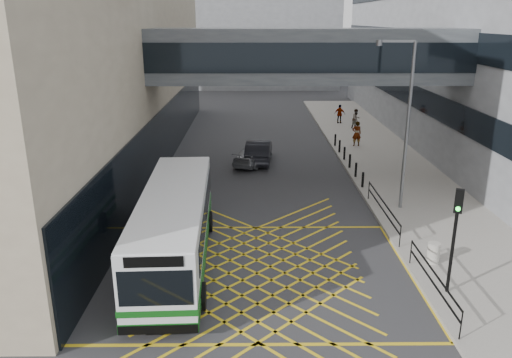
{
  "coord_description": "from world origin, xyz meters",
  "views": [
    {
      "loc": [
        -0.17,
        -17.46,
        9.5
      ],
      "look_at": [
        0.0,
        4.0,
        2.6
      ],
      "focal_mm": 35.0,
      "sensor_mm": 36.0,
      "label": 1
    }
  ],
  "objects_px": {
    "car_silver": "(253,155)",
    "traffic_light": "(455,226)",
    "car_white": "(169,263)",
    "car_dark": "(259,151)",
    "pedestrian_c": "(340,114)",
    "pedestrian_a": "(357,134)",
    "litter_bin": "(433,253)",
    "pedestrian_b": "(356,119)",
    "bus": "(175,225)",
    "street_lamp": "(404,116)"
  },
  "relations": [
    {
      "from": "car_dark",
      "to": "pedestrian_c",
      "type": "height_order",
      "value": "pedestrian_c"
    },
    {
      "from": "car_silver",
      "to": "pedestrian_c",
      "type": "bearing_deg",
      "value": -100.43
    },
    {
      "from": "car_dark",
      "to": "street_lamp",
      "type": "bearing_deg",
      "value": 131.8
    },
    {
      "from": "bus",
      "to": "pedestrian_b",
      "type": "relative_size",
      "value": 6.33
    },
    {
      "from": "traffic_light",
      "to": "pedestrian_c",
      "type": "xyz_separation_m",
      "value": [
        1.26,
        30.46,
        -1.71
      ]
    },
    {
      "from": "pedestrian_b",
      "to": "car_silver",
      "type": "bearing_deg",
      "value": -161.65
    },
    {
      "from": "car_white",
      "to": "litter_bin",
      "type": "distance_m",
      "value": 10.47
    },
    {
      "from": "car_silver",
      "to": "car_dark",
      "type": "bearing_deg",
      "value": -100.86
    },
    {
      "from": "car_dark",
      "to": "traffic_light",
      "type": "relative_size",
      "value": 1.26
    },
    {
      "from": "car_silver",
      "to": "traffic_light",
      "type": "relative_size",
      "value": 1.04
    },
    {
      "from": "traffic_light",
      "to": "pedestrian_c",
      "type": "bearing_deg",
      "value": 109.54
    },
    {
      "from": "pedestrian_a",
      "to": "street_lamp",
      "type": "bearing_deg",
      "value": 83.98
    },
    {
      "from": "car_white",
      "to": "traffic_light",
      "type": "relative_size",
      "value": 1.09
    },
    {
      "from": "car_dark",
      "to": "car_silver",
      "type": "xyz_separation_m",
      "value": [
        -0.42,
        -0.68,
        -0.14
      ]
    },
    {
      "from": "car_white",
      "to": "traffic_light",
      "type": "height_order",
      "value": "traffic_light"
    },
    {
      "from": "litter_bin",
      "to": "pedestrian_b",
      "type": "height_order",
      "value": "pedestrian_b"
    },
    {
      "from": "car_silver",
      "to": "litter_bin",
      "type": "xyz_separation_m",
      "value": [
        7.21,
        -14.82,
        -0.05
      ]
    },
    {
      "from": "bus",
      "to": "street_lamp",
      "type": "relative_size",
      "value": 1.29
    },
    {
      "from": "street_lamp",
      "to": "pedestrian_c",
      "type": "xyz_separation_m",
      "value": [
        0.71,
        21.94,
        -3.92
      ]
    },
    {
      "from": "car_silver",
      "to": "pedestrian_b",
      "type": "distance_m",
      "value": 14.36
    },
    {
      "from": "pedestrian_a",
      "to": "pedestrian_b",
      "type": "height_order",
      "value": "pedestrian_a"
    },
    {
      "from": "bus",
      "to": "car_white",
      "type": "height_order",
      "value": "bus"
    },
    {
      "from": "car_dark",
      "to": "street_lamp",
      "type": "relative_size",
      "value": 0.59
    },
    {
      "from": "traffic_light",
      "to": "pedestrian_a",
      "type": "xyz_separation_m",
      "value": [
        1.07,
        21.7,
        -1.62
      ]
    },
    {
      "from": "bus",
      "to": "pedestrian_b",
      "type": "height_order",
      "value": "bus"
    },
    {
      "from": "car_white",
      "to": "bus",
      "type": "bearing_deg",
      "value": -83.0
    },
    {
      "from": "traffic_light",
      "to": "litter_bin",
      "type": "height_order",
      "value": "traffic_light"
    },
    {
      "from": "car_white",
      "to": "traffic_light",
      "type": "distance_m",
      "value": 10.44
    },
    {
      "from": "street_lamp",
      "to": "car_dark",
      "type": "bearing_deg",
      "value": 132.81
    },
    {
      "from": "street_lamp",
      "to": "pedestrian_b",
      "type": "relative_size",
      "value": 4.89
    },
    {
      "from": "car_silver",
      "to": "pedestrian_a",
      "type": "relative_size",
      "value": 2.15
    },
    {
      "from": "litter_bin",
      "to": "pedestrian_a",
      "type": "bearing_deg",
      "value": 87.68
    },
    {
      "from": "pedestrian_a",
      "to": "traffic_light",
      "type": "bearing_deg",
      "value": 83.45
    },
    {
      "from": "bus",
      "to": "pedestrian_a",
      "type": "relative_size",
      "value": 5.67
    },
    {
      "from": "bus",
      "to": "pedestrian_a",
      "type": "distance_m",
      "value": 21.9
    },
    {
      "from": "traffic_light",
      "to": "pedestrian_b",
      "type": "xyz_separation_m",
      "value": [
        2.32,
        28.14,
        -1.72
      ]
    },
    {
      "from": "car_dark",
      "to": "car_white",
      "type": "bearing_deg",
      "value": 82.2
    },
    {
      "from": "bus",
      "to": "pedestrian_a",
      "type": "bearing_deg",
      "value": 57.02
    },
    {
      "from": "car_silver",
      "to": "litter_bin",
      "type": "distance_m",
      "value": 16.48
    },
    {
      "from": "car_white",
      "to": "street_lamp",
      "type": "xyz_separation_m",
      "value": [
        10.69,
        7.15,
        4.26
      ]
    },
    {
      "from": "car_silver",
      "to": "pedestrian_c",
      "type": "relative_size",
      "value": 2.38
    },
    {
      "from": "bus",
      "to": "litter_bin",
      "type": "height_order",
      "value": "bus"
    },
    {
      "from": "car_dark",
      "to": "pedestrian_a",
      "type": "bearing_deg",
      "value": -148.22
    },
    {
      "from": "street_lamp",
      "to": "bus",
      "type": "bearing_deg",
      "value": -146.2
    },
    {
      "from": "car_dark",
      "to": "car_silver",
      "type": "height_order",
      "value": "car_dark"
    },
    {
      "from": "traffic_light",
      "to": "pedestrian_a",
      "type": "distance_m",
      "value": 21.79
    },
    {
      "from": "bus",
      "to": "pedestrian_b",
      "type": "distance_m",
      "value": 28.16
    },
    {
      "from": "car_white",
      "to": "car_dark",
      "type": "xyz_separation_m",
      "value": [
        3.64,
        16.46,
        0.09
      ]
    },
    {
      "from": "bus",
      "to": "car_silver",
      "type": "distance_m",
      "value": 14.67
    },
    {
      "from": "street_lamp",
      "to": "pedestrian_c",
      "type": "relative_size",
      "value": 4.85
    }
  ]
}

